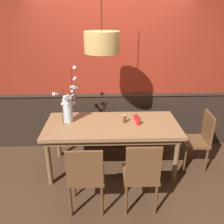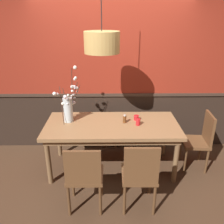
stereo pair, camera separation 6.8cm
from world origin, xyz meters
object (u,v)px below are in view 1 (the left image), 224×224
Objects in this scene: chair_near_side_left at (86,175)px; chair_head_east_end at (199,138)px; chair_far_side_left at (95,116)px; candle_holder_nearer_center at (138,122)px; chair_near_side_right at (141,173)px; dining_table at (112,129)px; chair_far_side_right at (124,115)px; candle_holder_nearer_edge at (136,117)px; vase_with_blossoms at (68,108)px; condiment_bottle at (125,119)px; pendant_lamp at (102,42)px.

chair_head_east_end is at bearing 27.30° from chair_near_side_left.
chair_far_side_left is 9.50× the size of candle_holder_nearer_center.
chair_near_side_right is 1.04× the size of chair_near_side_left.
dining_table is at bearing -179.78° from chair_head_east_end.
chair_far_side_right is 11.90× the size of candle_holder_nearer_edge.
candle_holder_nearer_center is at bearing -8.67° from vase_with_blossoms.
chair_near_side_right is 9.87× the size of candle_holder_nearer_center.
chair_near_side_right is 0.95m from condiment_bottle.
chair_near_side_right is 1.44m from vase_with_blossoms.
candle_holder_nearer_center reaches higher than candle_holder_nearer_edge.
pendant_lamp is at bearing -166.15° from condiment_bottle.
chair_far_side_left is (-0.61, 1.72, -0.02)m from chair_near_side_right.
dining_table is at bearing -71.08° from chair_far_side_left.
candle_holder_nearer_edge is at bearing 28.47° from condiment_bottle.
chair_head_east_end is (1.03, 0.86, -0.02)m from chair_near_side_right.
candle_holder_nearer_center is at bearing -82.53° from chair_far_side_right.
pendant_lamp reaches higher than vase_with_blossoms.
chair_far_side_right is (0.26, 0.86, -0.16)m from dining_table.
vase_with_blossoms reaches higher than candle_holder_nearer_center.
candle_holder_nearer_center is (0.12, -0.90, 0.30)m from chair_far_side_right.
pendant_lamp is at bearing -178.14° from chair_head_east_end.
chair_far_side_left reaches higher than condiment_bottle.
chair_near_side_right is 1.72m from chair_far_side_right.
chair_far_side_right reaches higher than candle_holder_nearer_edge.
chair_near_side_right reaches higher than chair_near_side_left.
chair_near_side_right is at bearing -93.12° from candle_holder_nearer_edge.
condiment_bottle is at bearing -5.27° from vase_with_blossoms.
chair_near_side_left is at bearing -152.70° from chair_head_east_end.
chair_far_side_right is 9.81× the size of candle_holder_nearer_center.
vase_with_blossoms is at bearing 107.32° from chair_near_side_left.
chair_far_side_right is at bearing 98.76° from candle_holder_nearer_edge.
vase_with_blossoms is 10.36× the size of candle_holder_nearer_edge.
chair_far_side_left is 11.52× the size of candle_holder_nearer_edge.
chair_head_east_end is 1.39m from chair_far_side_right.
chair_far_side_left is 1.17m from candle_holder_nearer_center.
chair_near_side_right reaches higher than dining_table.
chair_near_side_right is 1.16× the size of vase_with_blossoms.
chair_near_side_left is at bearing -111.26° from dining_table.
chair_near_side_right is 1.01× the size of chair_far_side_right.
candle_holder_nearer_center is at bearing 85.72° from chair_near_side_right.
chair_far_side_right is 7.37× the size of condiment_bottle.
chair_far_side_left is 1.86m from chair_head_east_end.
chair_far_side_left is 1.73m from chair_near_side_left.
candle_holder_nearer_center is at bearing -0.11° from pendant_lamp.
candle_holder_nearer_edge is (0.37, 0.14, 0.12)m from dining_table.
condiment_bottle is (-0.18, -0.10, 0.02)m from candle_holder_nearer_edge.
dining_table is 1.26m from pendant_lamp.
chair_far_side_right is 0.88m from condiment_bottle.
candle_holder_nearer_edge is 0.21m from condiment_bottle.
chair_near_side_left is 1.12× the size of vase_with_blossoms.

